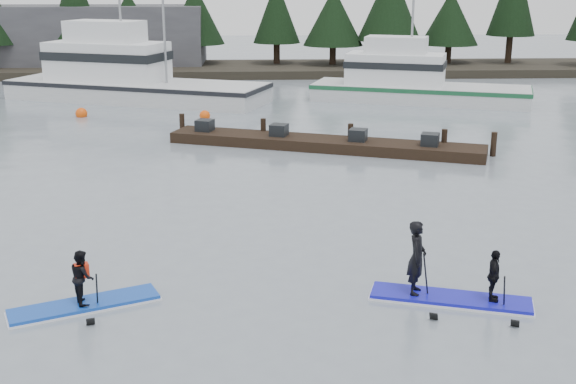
{
  "coord_description": "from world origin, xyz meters",
  "views": [
    {
      "loc": [
        -0.87,
        -13.97,
        7.05
      ],
      "look_at": [
        0.0,
        6.0,
        1.1
      ],
      "focal_mm": 45.0,
      "sensor_mm": 36.0,
      "label": 1
    }
  ],
  "objects_px": {
    "fishing_boat_large": "(129,89)",
    "paddleboard_solo": "(83,290)",
    "floating_dock": "(323,144)",
    "paddleboard_duo": "(446,276)",
    "fishing_boat_medium": "(414,92)"
  },
  "relations": [
    {
      "from": "floating_dock",
      "to": "paddleboard_duo",
      "type": "xyz_separation_m",
      "value": [
        1.38,
        -15.26,
        0.37
      ]
    },
    {
      "from": "fishing_boat_large",
      "to": "floating_dock",
      "type": "bearing_deg",
      "value": -31.05
    },
    {
      "from": "fishing_boat_medium",
      "to": "floating_dock",
      "type": "bearing_deg",
      "value": -98.83
    },
    {
      "from": "floating_dock",
      "to": "paddleboard_duo",
      "type": "bearing_deg",
      "value": -65.09
    },
    {
      "from": "floating_dock",
      "to": "paddleboard_solo",
      "type": "height_order",
      "value": "paddleboard_solo"
    },
    {
      "from": "fishing_boat_large",
      "to": "floating_dock",
      "type": "distance_m",
      "value": 16.96
    },
    {
      "from": "paddleboard_duo",
      "to": "fishing_boat_medium",
      "type": "bearing_deg",
      "value": 96.43
    },
    {
      "from": "fishing_boat_large",
      "to": "paddleboard_duo",
      "type": "height_order",
      "value": "fishing_boat_large"
    },
    {
      "from": "floating_dock",
      "to": "paddleboard_duo",
      "type": "distance_m",
      "value": 15.33
    },
    {
      "from": "fishing_boat_medium",
      "to": "floating_dock",
      "type": "height_order",
      "value": "fishing_boat_medium"
    },
    {
      "from": "floating_dock",
      "to": "paddleboard_solo",
      "type": "xyz_separation_m",
      "value": [
        -6.72,
        -15.26,
        0.2
      ]
    },
    {
      "from": "fishing_boat_medium",
      "to": "paddleboard_solo",
      "type": "relative_size",
      "value": 3.96
    },
    {
      "from": "fishing_boat_large",
      "to": "paddleboard_solo",
      "type": "distance_m",
      "value": 28.85
    },
    {
      "from": "fishing_boat_large",
      "to": "paddleboard_solo",
      "type": "bearing_deg",
      "value": -61.66
    },
    {
      "from": "fishing_boat_large",
      "to": "fishing_boat_medium",
      "type": "xyz_separation_m",
      "value": [
        16.92,
        -1.16,
        -0.14
      ]
    }
  ]
}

